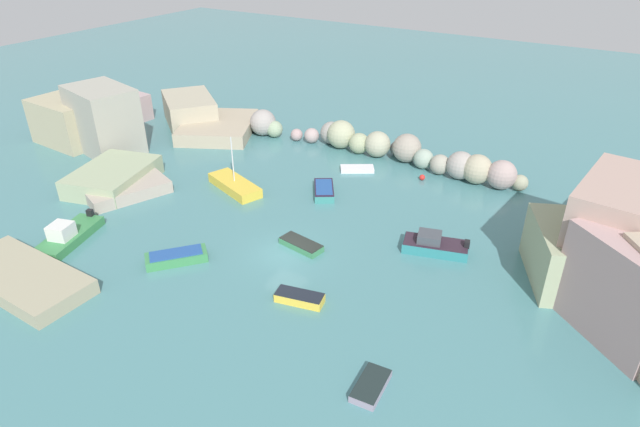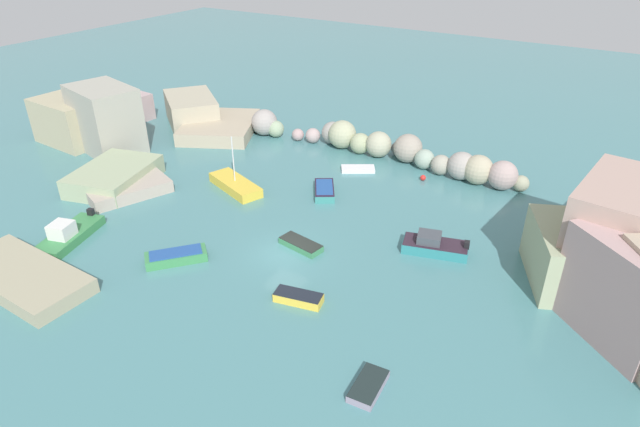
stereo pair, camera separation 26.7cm
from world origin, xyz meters
name	(u,v)px [view 2 (the right image)]	position (x,y,z in m)	size (l,w,h in m)	color
cove_water	(285,254)	(0.00, 0.00, 0.00)	(160.00, 160.00, 0.00)	teal
cliff_headland_left	(132,126)	(-24.71, 8.71, 1.90)	(20.60, 24.12, 6.30)	tan
rock_breakwater	(381,147)	(-1.63, 18.34, 1.20)	(28.81, 4.38, 2.79)	#96A399
stone_dock	(22,277)	(-12.25, -11.50, 0.50)	(9.61, 4.15, 1.00)	tan
channel_buoy	(423,178)	(3.65, 15.93, 0.25)	(0.50, 0.50, 0.50)	red
moored_boat_0	(235,185)	(-9.28, 5.95, 0.41)	(5.92, 3.77, 4.75)	gold
moored_boat_1	(368,386)	(10.43, -7.84, 0.23)	(1.48, 2.63, 0.45)	gray
moored_boat_2	(324,190)	(-2.37, 9.14, 0.36)	(3.22, 3.80, 0.68)	teal
moored_boat_3	(434,245)	(8.65, 5.59, 0.52)	(4.75, 2.90, 1.39)	teal
moored_boat_4	(301,244)	(0.47, 1.23, 0.24)	(3.35, 1.77, 0.49)	#3D8556
moored_boat_5	(68,234)	(-14.21, -6.70, 0.52)	(3.54, 5.83, 1.69)	#388549
moored_boat_6	(298,298)	(3.68, -3.91, 0.30)	(3.10, 1.70, 0.61)	yellow
moored_boat_7	(358,169)	(-2.16, 14.72, 0.18)	(3.27, 2.74, 0.35)	silver
moored_boat_8	(176,257)	(-5.77, -4.58, 0.35)	(3.76, 4.03, 0.72)	#3A884D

